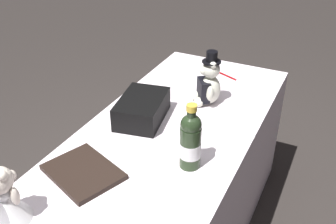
{
  "coord_description": "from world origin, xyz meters",
  "views": [
    {
      "loc": [
        1.35,
        0.66,
        1.74
      ],
      "look_at": [
        0.0,
        0.0,
        0.84
      ],
      "focal_mm": 41.99,
      "sensor_mm": 36.0,
      "label": 1
    }
  ],
  "objects_px": {
    "teddy_bear_bride": "(0,200)",
    "signing_pen": "(228,76)",
    "guestbook": "(83,172)",
    "gift_case_black": "(142,109)",
    "teddy_bear_groom": "(208,84)",
    "champagne_bottle": "(191,141)"
  },
  "relations": [
    {
      "from": "champagne_bottle",
      "to": "gift_case_black",
      "type": "distance_m",
      "value": 0.42
    },
    {
      "from": "gift_case_black",
      "to": "guestbook",
      "type": "distance_m",
      "value": 0.46
    },
    {
      "from": "signing_pen",
      "to": "guestbook",
      "type": "bearing_deg",
      "value": -12.33
    },
    {
      "from": "teddy_bear_groom",
      "to": "teddy_bear_bride",
      "type": "bearing_deg",
      "value": -16.8
    },
    {
      "from": "teddy_bear_groom",
      "to": "guestbook",
      "type": "distance_m",
      "value": 0.79
    },
    {
      "from": "gift_case_black",
      "to": "champagne_bottle",
      "type": "bearing_deg",
      "value": 56.7
    },
    {
      "from": "champagne_bottle",
      "to": "signing_pen",
      "type": "bearing_deg",
      "value": -172.06
    },
    {
      "from": "teddy_bear_groom",
      "to": "signing_pen",
      "type": "relative_size",
      "value": 2.19
    },
    {
      "from": "teddy_bear_groom",
      "to": "teddy_bear_bride",
      "type": "distance_m",
      "value": 1.11
    },
    {
      "from": "teddy_bear_bride",
      "to": "gift_case_black",
      "type": "height_order",
      "value": "teddy_bear_bride"
    },
    {
      "from": "teddy_bear_groom",
      "to": "signing_pen",
      "type": "xyz_separation_m",
      "value": [
        -0.33,
        0.0,
        -0.1
      ]
    },
    {
      "from": "gift_case_black",
      "to": "guestbook",
      "type": "xyz_separation_m",
      "value": [
        0.46,
        -0.01,
        -0.05
      ]
    },
    {
      "from": "champagne_bottle",
      "to": "signing_pen",
      "type": "distance_m",
      "value": 0.86
    },
    {
      "from": "guestbook",
      "to": "champagne_bottle",
      "type": "bearing_deg",
      "value": 144.31
    },
    {
      "from": "teddy_bear_bride",
      "to": "gift_case_black",
      "type": "bearing_deg",
      "value": 172.86
    },
    {
      "from": "teddy_bear_bride",
      "to": "signing_pen",
      "type": "xyz_separation_m",
      "value": [
        -1.39,
        0.32,
        -0.09
      ]
    },
    {
      "from": "champagne_bottle",
      "to": "gift_case_black",
      "type": "bearing_deg",
      "value": -123.3
    },
    {
      "from": "teddy_bear_groom",
      "to": "guestbook",
      "type": "bearing_deg",
      "value": -17.25
    },
    {
      "from": "gift_case_black",
      "to": "guestbook",
      "type": "height_order",
      "value": "gift_case_black"
    },
    {
      "from": "teddy_bear_bride",
      "to": "signing_pen",
      "type": "distance_m",
      "value": 1.44
    },
    {
      "from": "teddy_bear_groom",
      "to": "signing_pen",
      "type": "distance_m",
      "value": 0.35
    },
    {
      "from": "teddy_bear_bride",
      "to": "champagne_bottle",
      "type": "distance_m",
      "value": 0.71
    }
  ]
}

